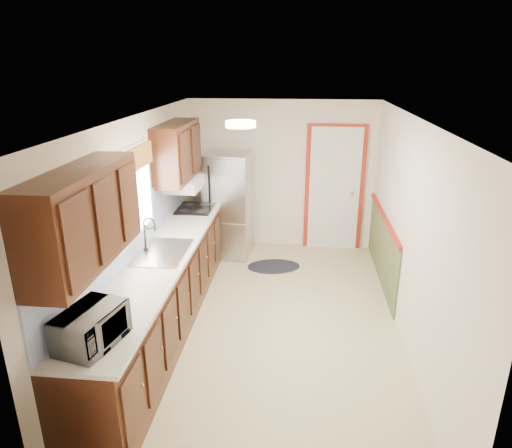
# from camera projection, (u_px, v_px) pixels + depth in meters

# --- Properties ---
(room_shell) EXTENTS (3.20, 5.20, 2.52)m
(room_shell) POSITION_uv_depth(u_px,v_px,m) (271.00, 228.00, 5.05)
(room_shell) COLOR #C0B787
(room_shell) RESTS_ON ground
(kitchen_run) EXTENTS (0.63, 4.00, 2.20)m
(kitchen_run) POSITION_uv_depth(u_px,v_px,m) (157.00, 267.00, 5.03)
(kitchen_run) COLOR #32160B
(kitchen_run) RESTS_ON ground
(back_wall_trim) EXTENTS (1.12, 2.30, 2.08)m
(back_wall_trim) POSITION_uv_depth(u_px,v_px,m) (344.00, 201.00, 7.13)
(back_wall_trim) COLOR maroon
(back_wall_trim) RESTS_ON ground
(ceiling_fixture) EXTENTS (0.30, 0.30, 0.06)m
(ceiling_fixture) POSITION_uv_depth(u_px,v_px,m) (241.00, 124.00, 4.50)
(ceiling_fixture) COLOR #FFD88C
(ceiling_fixture) RESTS_ON room_shell
(microwave) EXTENTS (0.39, 0.57, 0.35)m
(microwave) POSITION_uv_depth(u_px,v_px,m) (91.00, 324.00, 3.37)
(microwave) COLOR white
(microwave) RESTS_ON kitchen_run
(refrigerator) EXTENTS (0.73, 0.71, 1.64)m
(refrigerator) POSITION_uv_depth(u_px,v_px,m) (229.00, 205.00, 7.16)
(refrigerator) COLOR #B7B7BC
(refrigerator) RESTS_ON ground
(rug) EXTENTS (0.88, 0.65, 0.01)m
(rug) POSITION_uv_depth(u_px,v_px,m) (274.00, 266.00, 6.93)
(rug) COLOR black
(rug) RESTS_ON ground
(cooktop) EXTENTS (0.50, 0.60, 0.02)m
(cooktop) POSITION_uv_depth(u_px,v_px,m) (195.00, 208.00, 6.56)
(cooktop) COLOR black
(cooktop) RESTS_ON kitchen_run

